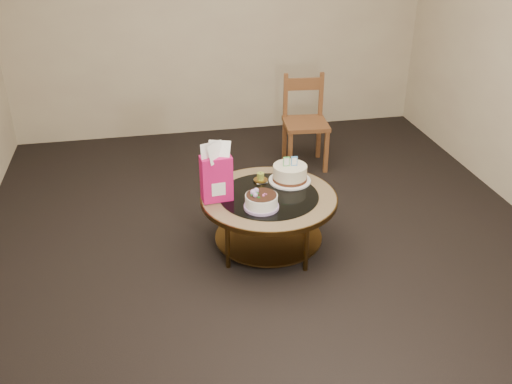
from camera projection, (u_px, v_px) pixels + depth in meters
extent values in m
plane|color=black|center=(268.00, 247.00, 4.44)|extent=(5.00, 5.00, 0.00)
cube|color=beige|center=(218.00, 14.00, 5.99)|extent=(4.50, 0.02, 2.60)
cube|color=beige|center=(458.00, 340.00, 1.66)|extent=(4.50, 0.02, 2.60)
cylinder|color=#533817|center=(305.00, 207.00, 4.57)|extent=(0.04, 0.04, 0.42)
cylinder|color=#533817|center=(235.00, 205.00, 4.60)|extent=(0.04, 0.04, 0.42)
cylinder|color=#533817|center=(228.00, 243.00, 4.11)|extent=(0.04, 0.04, 0.42)
cylinder|color=#533817|center=(306.00, 246.00, 4.07)|extent=(0.04, 0.04, 0.42)
cylinder|color=#533817|center=(268.00, 236.00, 4.39)|extent=(0.82, 0.82, 0.02)
cylinder|color=#533817|center=(269.00, 198.00, 4.23)|extent=(1.02, 1.02, 0.04)
cylinder|color=olive|center=(269.00, 197.00, 4.23)|extent=(1.00, 1.00, 0.01)
cylinder|color=black|center=(269.00, 196.00, 4.22)|extent=(0.74, 0.74, 0.01)
cylinder|color=#A98AC4|center=(261.00, 207.00, 4.05)|extent=(0.25, 0.25, 0.02)
cylinder|color=silver|center=(261.00, 202.00, 4.03)|extent=(0.23, 0.23, 0.10)
cylinder|color=black|center=(261.00, 195.00, 4.01)|extent=(0.22, 0.22, 0.01)
sphere|color=#A98AC4|center=(253.00, 192.00, 4.00)|extent=(0.05, 0.05, 0.05)
sphere|color=#A98AC4|center=(256.00, 190.00, 4.03)|extent=(0.04, 0.04, 0.04)
sphere|color=#A98AC4|center=(255.00, 195.00, 3.97)|extent=(0.04, 0.04, 0.04)
cone|color=#1D6F26|center=(258.00, 194.00, 4.01)|extent=(0.03, 0.03, 0.02)
cone|color=#1D6F26|center=(251.00, 196.00, 3.98)|extent=(0.03, 0.03, 0.02)
cone|color=#1D6F26|center=(257.00, 191.00, 4.05)|extent=(0.03, 0.02, 0.02)
cone|color=#1D6F26|center=(259.00, 197.00, 3.97)|extent=(0.03, 0.03, 0.02)
cylinder|color=white|center=(290.00, 180.00, 4.42)|extent=(0.33, 0.33, 0.01)
cylinder|color=#4A2515|center=(290.00, 178.00, 4.41)|extent=(0.27, 0.27, 0.02)
cylinder|color=beige|center=(290.00, 171.00, 4.39)|extent=(0.26, 0.26, 0.10)
cube|color=#50BA5A|center=(286.00, 162.00, 4.34)|extent=(0.05, 0.01, 0.07)
cube|color=white|center=(286.00, 162.00, 4.34)|extent=(0.04, 0.01, 0.06)
cube|color=#4291E2|center=(294.00, 161.00, 4.35)|extent=(0.05, 0.01, 0.07)
cube|color=white|center=(294.00, 161.00, 4.35)|extent=(0.04, 0.01, 0.06)
cube|color=#CB135D|center=(216.00, 178.00, 4.09)|extent=(0.23, 0.14, 0.34)
cube|color=white|center=(217.00, 186.00, 4.12)|extent=(0.11, 0.13, 0.10)
cube|color=#DAB25A|center=(261.00, 181.00, 4.42)|extent=(0.10, 0.10, 0.01)
cylinder|color=#BA853A|center=(261.00, 180.00, 4.42)|extent=(0.11, 0.11, 0.01)
cylinder|color=olive|center=(261.00, 176.00, 4.40)|extent=(0.05, 0.05, 0.05)
cylinder|color=black|center=(261.00, 172.00, 4.39)|extent=(0.00, 0.00, 0.01)
cube|color=brown|center=(306.00, 124.00, 5.55)|extent=(0.45, 0.45, 0.04)
cube|color=brown|center=(290.00, 153.00, 5.48)|extent=(0.04, 0.04, 0.44)
cube|color=brown|center=(326.00, 151.00, 5.51)|extent=(0.04, 0.04, 0.44)
cube|color=brown|center=(284.00, 139.00, 5.79)|extent=(0.04, 0.04, 0.44)
cube|color=brown|center=(319.00, 137.00, 5.82)|extent=(0.04, 0.04, 0.44)
cube|color=brown|center=(286.00, 96.00, 5.58)|extent=(0.04, 0.04, 0.45)
cube|color=brown|center=(321.00, 95.00, 5.61)|extent=(0.04, 0.04, 0.45)
cube|color=brown|center=(304.00, 84.00, 5.54)|extent=(0.36, 0.06, 0.12)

